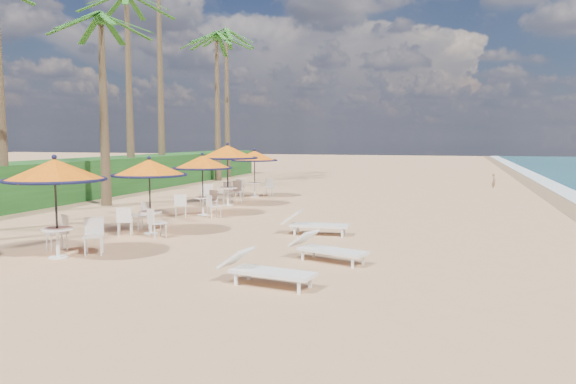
# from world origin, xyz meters

# --- Properties ---
(ground) EXTENTS (160.00, 160.00, 0.00)m
(ground) POSITION_xyz_m (0.00, 0.00, 0.00)
(ground) COLOR tan
(ground) RESTS_ON ground
(scrub_hedge) EXTENTS (3.00, 40.00, 1.80)m
(scrub_hedge) POSITION_xyz_m (-13.50, 11.00, 0.90)
(scrub_hedge) COLOR #194716
(scrub_hedge) RESTS_ON ground
(station_0) EXTENTS (2.35, 2.35, 2.45)m
(station_0) POSITION_xyz_m (-5.19, -0.38, 1.87)
(station_0) COLOR black
(station_0) RESTS_ON ground
(station_1) EXTENTS (2.21, 2.21, 2.31)m
(station_1) POSITION_xyz_m (-4.88, 3.13, 1.69)
(station_1) COLOR black
(station_1) RESTS_ON ground
(station_2) EXTENTS (2.20, 2.22, 2.29)m
(station_2) POSITION_xyz_m (-5.07, 7.24, 1.68)
(station_2) COLOR black
(station_2) RESTS_ON ground
(station_3) EXTENTS (2.53, 2.53, 2.64)m
(station_3) POSITION_xyz_m (-5.40, 10.28, 1.93)
(station_3) COLOR black
(station_3) RESTS_ON ground
(station_4) EXTENTS (2.22, 2.22, 2.32)m
(station_4) POSITION_xyz_m (-5.48, 13.87, 1.77)
(station_4) COLOR black
(station_4) RESTS_ON ground
(lounger_near) EXTENTS (1.99, 0.93, 0.69)m
(lounger_near) POSITION_xyz_m (0.28, -1.39, 0.32)
(lounger_near) COLOR white
(lounger_near) RESTS_ON ground
(lounger_mid) EXTENTS (1.97, 1.19, 0.67)m
(lounger_mid) POSITION_xyz_m (0.95, 1.02, 0.31)
(lounger_mid) COLOR white
(lounger_mid) RESTS_ON ground
(lounger_far) EXTENTS (2.02, 0.77, 0.71)m
(lounger_far) POSITION_xyz_m (-0.21, 4.40, 0.33)
(lounger_far) COLOR white
(lounger_far) RESTS_ON ground
(palm_3) EXTENTS (5.00, 5.00, 7.95)m
(palm_3) POSITION_xyz_m (-10.26, 8.83, 7.22)
(palm_3) COLOR brown
(palm_3) RESTS_ON ground
(palm_4) EXTENTS (5.00, 5.00, 10.24)m
(palm_4) POSITION_xyz_m (-12.57, 14.41, 9.38)
(palm_4) COLOR brown
(palm_4) RESTS_ON ground
(palm_6) EXTENTS (5.00, 5.00, 9.65)m
(palm_6) POSITION_xyz_m (-11.36, 22.92, 8.83)
(palm_6) COLOR brown
(palm_6) RESTS_ON ground
(palm_7) EXTENTS (5.00, 5.00, 10.48)m
(palm_7) POSITION_xyz_m (-12.10, 26.29, 9.60)
(palm_7) COLOR brown
(palm_7) RESTS_ON ground
(person) EXTENTS (0.24, 0.35, 0.90)m
(person) POSITION_xyz_m (5.84, 21.88, 0.45)
(person) COLOR #926A4A
(person) RESTS_ON ground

